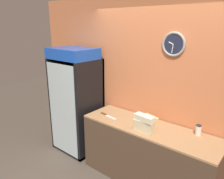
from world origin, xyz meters
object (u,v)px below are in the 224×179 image
sandwich_stack_top (144,118)px  condiment_jar (198,130)px  beverage_cooler (78,95)px  sandwich_stack_middle (144,123)px  sandwich_stack_bottom (144,129)px  chefs_knife (106,115)px  sandwich_flat_left (150,119)px

sandwich_stack_top → condiment_jar: sandwich_stack_top is taller
beverage_cooler → condiment_jar: beverage_cooler is taller
sandwich_stack_middle → condiment_jar: sandwich_stack_middle is taller
sandwich_stack_bottom → sandwich_stack_middle: size_ratio=1.01×
sandwich_stack_bottom → sandwich_stack_top: (0.00, 0.00, 0.15)m
sandwich_stack_bottom → sandwich_stack_top: size_ratio=0.97×
chefs_knife → condiment_jar: (1.32, 0.28, 0.06)m
chefs_knife → condiment_jar: size_ratio=2.31×
sandwich_stack_top → condiment_jar: size_ratio=2.03×
sandwich_stack_top → sandwich_flat_left: size_ratio=1.09×
chefs_knife → beverage_cooler: bearing=171.6°
sandwich_stack_bottom → condiment_jar: bearing=31.5°
beverage_cooler → sandwich_stack_middle: bearing=-7.2°
beverage_cooler → chefs_knife: bearing=-8.4°
beverage_cooler → sandwich_stack_bottom: (1.51, -0.19, -0.10)m
sandwich_flat_left → condiment_jar: 0.69m
beverage_cooler → condiment_jar: 2.10m
beverage_cooler → sandwich_stack_bottom: beverage_cooler is taller
chefs_knife → condiment_jar: condiment_jar is taller
sandwich_stack_top → sandwich_stack_middle: bearing=0.0°
beverage_cooler → sandwich_flat_left: (1.41, 0.14, -0.10)m
beverage_cooler → sandwich_stack_bottom: bearing=-7.2°
beverage_cooler → chefs_knife: 0.79m
sandwich_flat_left → sandwich_stack_middle: bearing=-73.2°
beverage_cooler → sandwich_stack_top: bearing=-7.2°
chefs_knife → sandwich_stack_middle: bearing=-6.0°
sandwich_flat_left → condiment_jar: size_ratio=1.87×
condiment_jar → sandwich_flat_left: bearing=-177.6°
sandwich_stack_middle → sandwich_stack_top: (0.00, 0.00, 0.08)m
sandwich_flat_left → condiment_jar: (0.69, 0.03, 0.03)m
sandwich_stack_middle → condiment_jar: size_ratio=1.97×
chefs_knife → sandwich_stack_bottom: bearing=-6.0°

